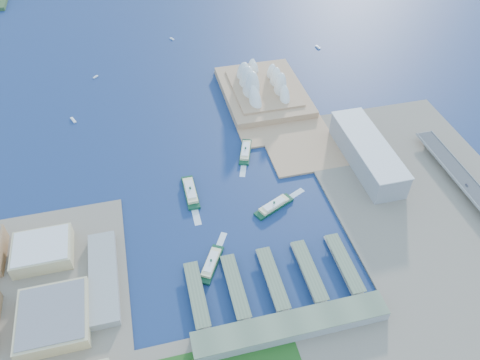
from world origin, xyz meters
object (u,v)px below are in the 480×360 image
object	(u,v)px
ferry_c	(211,262)
car_c	(467,185)
ferry_b	(246,150)
opera_house	(264,79)
toaster_building	(367,153)
ferry_a	(190,190)
ferry_d	(274,205)

from	to	relation	value
ferry_c	car_c	world-z (taller)	car_c
ferry_b	opera_house	bearing A→B (deg)	83.73
toaster_building	car_c	bearing A→B (deg)	-39.78
ferry_b	car_c	bearing A→B (deg)	-10.56
toaster_building	ferry_a	xyz separation A→B (m)	(-245.70, 1.75, -14.75)
toaster_building	ferry_a	bearing A→B (deg)	179.59
ferry_b	ferry_c	bearing A→B (deg)	-96.10
ferry_b	ferry_d	bearing A→B (deg)	-66.33
toaster_building	opera_house	bearing A→B (deg)	114.23
ferry_c	toaster_building	bearing A→B (deg)	-124.49
opera_house	ferry_c	size ratio (longest dim) A/B	3.36
ferry_c	car_c	bearing A→B (deg)	-144.82
ferry_b	ferry_c	size ratio (longest dim) A/B	1.02
toaster_building	ferry_a	world-z (taller)	toaster_building
opera_house	ferry_d	size ratio (longest dim) A/B	3.21
opera_house	toaster_building	world-z (taller)	opera_house
ferry_a	ferry_c	world-z (taller)	ferry_a
ferry_b	ferry_c	distance (m)	200.29
opera_house	ferry_a	world-z (taller)	opera_house
ferry_a	ferry_c	bearing A→B (deg)	-88.35
ferry_c	car_c	size ratio (longest dim) A/B	11.47
ferry_a	car_c	size ratio (longest dim) A/B	13.03
ferry_a	car_c	xyz separation A→B (m)	(346.70, -85.83, 9.77)
car_c	toaster_building	bearing A→B (deg)	140.22
ferry_a	ferry_d	xyz separation A→B (m)	(98.56, -50.35, -0.45)
ferry_d	car_c	distance (m)	250.87
opera_house	ferry_a	xyz separation A→B (m)	(-155.70, -198.25, -26.25)
opera_house	ferry_b	bearing A→B (deg)	-115.70
opera_house	toaster_building	distance (m)	219.62
ferry_c	ferry_d	world-z (taller)	ferry_d
opera_house	ferry_b	world-z (taller)	opera_house
ferry_a	car_c	world-z (taller)	car_c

